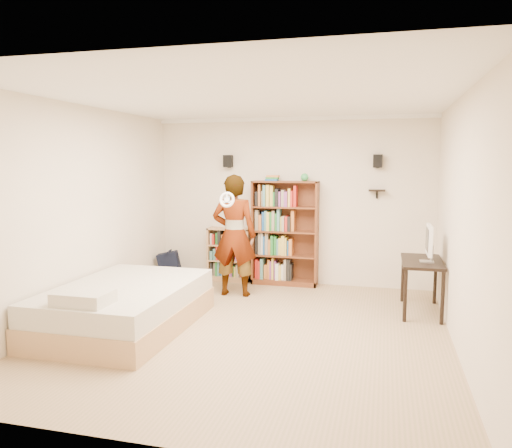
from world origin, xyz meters
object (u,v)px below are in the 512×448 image
at_px(low_bookshelf, 229,254).
at_px(person, 234,235).
at_px(daybed, 125,301).
at_px(computer_desk, 421,286).
at_px(tall_bookshelf, 285,233).

xyz_separation_m(low_bookshelf, person, (0.35, -0.87, 0.46)).
bearing_deg(daybed, low_bookshelf, 79.79).
height_order(daybed, person, person).
relative_size(low_bookshelf, person, 0.49).
distance_m(low_bookshelf, computer_desk, 3.19).
distance_m(low_bookshelf, daybed, 2.68).
bearing_deg(person, low_bookshelf, -71.17).
height_order(tall_bookshelf, daybed, tall_bookshelf).
bearing_deg(person, computer_desk, 172.13).
height_order(tall_bookshelf, low_bookshelf, tall_bookshelf).
bearing_deg(low_bookshelf, person, -67.77).
bearing_deg(tall_bookshelf, daybed, -118.66).
relative_size(tall_bookshelf, daybed, 0.75).
xyz_separation_m(tall_bookshelf, low_bookshelf, (-0.95, 0.02, -0.40)).
relative_size(tall_bookshelf, low_bookshelf, 1.89).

